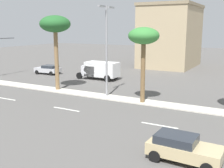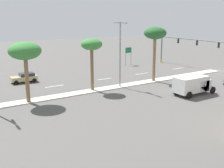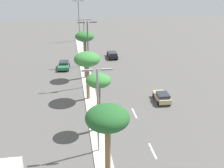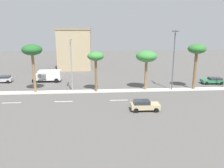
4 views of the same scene
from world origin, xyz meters
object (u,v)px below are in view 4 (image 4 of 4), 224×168
(commercial_building, at_px, (75,48))
(street_lamp_right, at_px, (71,61))
(sedan_tan_front, at_px, (144,105))
(sedan_green_right, at_px, (213,80))
(palm_tree_left, at_px, (146,57))
(street_lamp_rear, at_px, (174,56))
(box_truck, at_px, (48,76))
(palm_tree_mid, at_px, (32,51))
(palm_tree_trailing, at_px, (96,58))
(palm_tree_near, at_px, (197,51))
(sedan_silver_trailing, at_px, (3,79))

(commercial_building, xyz_separation_m, street_lamp_right, (25.98, 1.43, -0.11))
(sedan_tan_front, xyz_separation_m, sedan_green_right, (-14.11, 17.30, -0.05))
(palm_tree_left, bearing_deg, sedan_tan_front, -13.67)
(commercial_building, distance_m, sedan_tan_front, 38.59)
(sedan_green_right, bearing_deg, street_lamp_rear, -67.48)
(palm_tree_left, xyz_separation_m, box_truck, (-8.10, -19.07, -4.67))
(palm_tree_mid, relative_size, street_lamp_right, 0.91)
(street_lamp_right, xyz_separation_m, street_lamp_rear, (0.40, 17.95, 0.73))
(commercial_building, xyz_separation_m, sedan_tan_front, (36.34, 12.06, -4.83))
(box_truck, bearing_deg, street_lamp_rear, 70.15)
(palm_tree_mid, height_order, street_lamp_right, street_lamp_right)
(palm_tree_mid, bearing_deg, sedan_green_right, 96.38)
(commercial_building, xyz_separation_m, palm_tree_mid, (26.07, -4.99, 1.61))
(palm_tree_mid, bearing_deg, street_lamp_rear, 89.29)
(sedan_green_right, bearing_deg, palm_tree_trailing, -79.78)
(palm_tree_near, height_order, sedan_tan_front, palm_tree_near)
(street_lamp_right, bearing_deg, palm_tree_near, 89.61)
(palm_tree_left, distance_m, sedan_tan_front, 11.98)
(sedan_silver_trailing, bearing_deg, palm_tree_left, 74.05)
(street_lamp_rear, bearing_deg, box_truck, -109.85)
(sedan_silver_trailing, bearing_deg, sedan_green_right, 84.10)
(street_lamp_right, height_order, sedan_silver_trailing, street_lamp_right)
(commercial_building, bearing_deg, sedan_silver_trailing, -37.61)
(palm_tree_mid, height_order, palm_tree_near, palm_tree_mid)
(commercial_building, height_order, sedan_tan_front, commercial_building)
(palm_tree_trailing, xyz_separation_m, palm_tree_left, (-0.64, 8.97, -0.07))
(palm_tree_mid, bearing_deg, sedan_tan_front, 58.94)
(sedan_silver_trailing, bearing_deg, street_lamp_rear, 75.44)
(palm_tree_left, bearing_deg, palm_tree_mid, -89.42)
(palm_tree_mid, relative_size, palm_tree_left, 1.17)
(sedan_silver_trailing, xyz_separation_m, sedan_green_right, (4.45, 43.06, -0.04))
(sedan_silver_trailing, height_order, sedan_green_right, sedan_silver_trailing)
(sedan_tan_front, bearing_deg, commercial_building, -161.64)
(sedan_green_right, xyz_separation_m, box_truck, (-4.46, -33.82, 0.62))
(commercial_building, relative_size, palm_tree_trailing, 1.81)
(palm_tree_mid, bearing_deg, palm_tree_trailing, 87.64)
(sedan_silver_trailing, bearing_deg, street_lamp_right, 61.55)
(street_lamp_rear, relative_size, sedan_green_right, 2.36)
(palm_tree_mid, xyz_separation_m, sedan_tan_front, (10.27, 17.05, -6.44))
(palm_tree_near, bearing_deg, street_lamp_rear, -86.65)
(palm_tree_mid, height_order, sedan_silver_trailing, palm_tree_mid)
(palm_tree_near, bearing_deg, box_truck, -106.61)
(palm_tree_mid, bearing_deg, sedan_silver_trailing, -133.59)
(palm_tree_mid, bearing_deg, commercial_building, 169.17)
(palm_tree_trailing, bearing_deg, sedan_silver_trailing, -114.30)
(palm_tree_near, xyz_separation_m, street_lamp_rear, (0.25, -4.19, -0.83))
(street_lamp_rear, bearing_deg, commercial_building, -143.70)
(sedan_green_right, bearing_deg, sedan_tan_front, -50.81)
(commercial_building, relative_size, palm_tree_near, 1.55)
(palm_tree_trailing, distance_m, street_lamp_right, 4.28)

